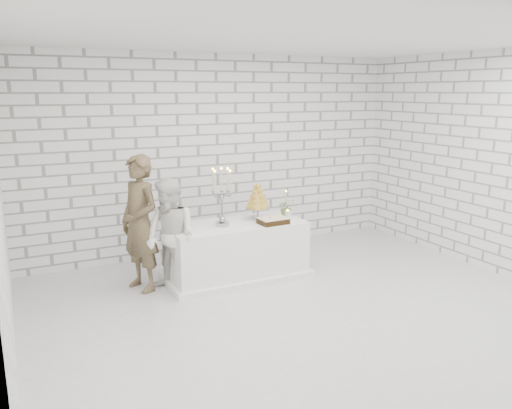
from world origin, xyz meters
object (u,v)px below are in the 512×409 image
Objects in this scene: candelabra at (222,197)px; cake_table at (237,250)px; groom at (140,223)px; bride at (171,237)px; croquembouche at (257,201)px.

cake_table is at bearing 10.28° from candelabra.
groom is 1.19× the size of bride.
groom is at bearing 169.14° from candelabra.
groom is at bearing 177.36° from croquembouche.
bride is at bearing -171.55° from cake_table.
candelabra is (1.02, -0.19, 0.28)m from groom.
cake_table is 3.54× the size of croquembouche.
bride is at bearing 23.89° from groom.
groom reaches higher than candelabra.
cake_table is 1.25× the size of bride.
croquembouche is (1.29, 0.22, 0.29)m from bride.
croquembouche is (0.57, 0.12, -0.13)m from candelabra.
croquembouche is (0.35, 0.08, 0.63)m from cake_table.
candelabra is at bearing -169.72° from cake_table.
cake_table is at bearing 71.05° from bride.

